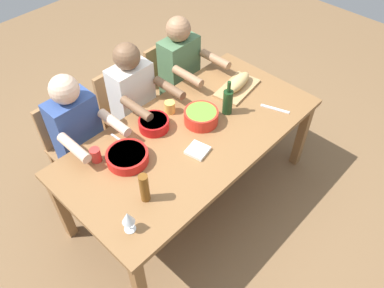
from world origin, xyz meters
The scene contains 21 objects.
ground_plane centered at (0.00, 0.00, 0.00)m, with size 8.00×8.00×0.00m, color brown.
dining_table centered at (0.00, 0.00, 0.67)m, with size 1.99×0.99×0.74m.
chair_near_left centered at (-0.55, -0.82, 0.48)m, with size 0.40×0.40×0.85m.
diner_near_left centered at (-0.55, -0.63, 0.70)m, with size 0.41×0.53×1.20m.
chair_near_center centered at (0.00, -0.82, 0.48)m, with size 0.40×0.40×0.85m.
diner_near_center centered at (0.00, -0.63, 0.70)m, with size 0.41×0.53×1.20m.
chair_near_right centered at (0.55, -0.82, 0.48)m, with size 0.40×0.40×0.85m.
diner_near_right centered at (0.55, -0.63, 0.70)m, with size 0.41×0.53×1.20m.
serving_bowl_greens centered at (0.49, -0.14, 0.78)m, with size 0.29×0.29×0.07m.
serving_bowl_salad centered at (-0.14, -0.04, 0.80)m, with size 0.26×0.26×0.10m.
serving_bowl_fruit centered at (0.15, -0.24, 0.79)m, with size 0.23×0.23×0.08m.
cutting_board centered at (-0.64, -0.09, 0.75)m, with size 0.40×0.22×0.02m, color tan.
bread_loaf centered at (-0.64, -0.09, 0.81)m, with size 0.32×0.11×0.09m, color tan.
wine_bottle centered at (-0.36, 0.03, 0.85)m, with size 0.08×0.08×0.29m.
beer_bottle centered at (0.62, 0.19, 0.85)m, with size 0.06×0.06×0.22m, color brown.
wine_glass centered at (0.83, 0.29, 0.86)m, with size 0.08×0.08×0.17m.
cup_near_center centered at (-0.06, -0.29, 0.79)m, with size 0.08×0.08×0.09m, color gold.
cup_near_right centered at (0.64, -0.29, 0.79)m, with size 0.07×0.07×0.10m, color red.
fork_near_right centered at (0.41, -0.34, 0.74)m, with size 0.02×0.17×0.01m, color silver.
carving_knife centered at (-0.64, 0.28, 0.74)m, with size 0.23×0.02×0.01m, color silver.
napkin_stack centered at (0.10, 0.15, 0.75)m, with size 0.14×0.14×0.02m, color white.
Camera 1 is at (1.44, 1.37, 2.70)m, focal length 35.74 mm.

